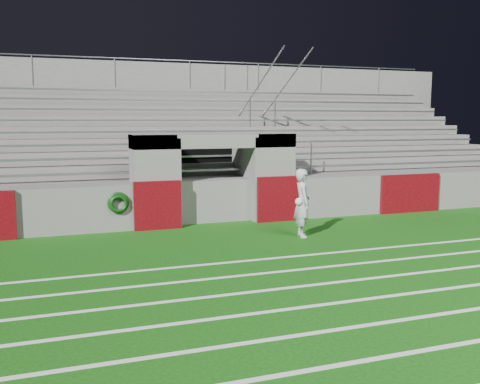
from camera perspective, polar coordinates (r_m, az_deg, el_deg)
name	(u,v)px	position (r m, az deg, el deg)	size (l,w,h in m)	color
ground	(258,248)	(12.68, 1.89, -6.00)	(90.00, 90.00, 0.00)	#124D0C
field_markings	(381,323)	(8.44, 14.78, -13.36)	(28.00, 8.09, 0.01)	white
stadium_structure	(179,161)	(20.01, -6.49, 3.31)	(26.00, 8.48, 5.42)	slate
goalkeeper_with_ball	(302,203)	(13.84, 6.67, -1.16)	(0.55, 0.72, 1.77)	silver
hose_coil	(119,203)	(14.66, -12.82, -1.16)	(0.58, 0.15, 0.58)	#0B3A0F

